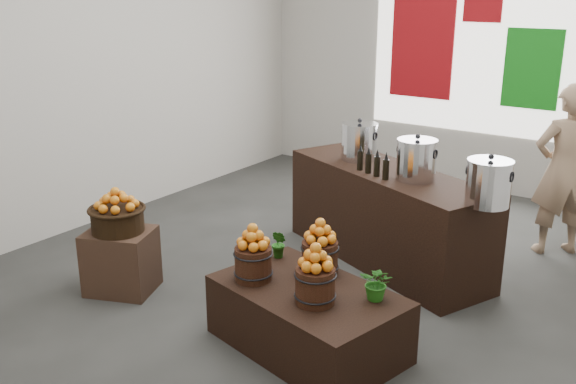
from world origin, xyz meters
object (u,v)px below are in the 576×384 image
Objects in this scene: stock_pot_left at (359,142)px; crate at (121,261)px; stock_pot_right at (488,184)px; shopper at (563,170)px; stock_pot_center at (416,161)px; display_table at (308,318)px; counter at (387,216)px; wicker_basket at (117,220)px.

crate is at bearing -119.58° from stock_pot_left.
shopper reaches higher than stock_pot_right.
stock_pot_left is 1.00× the size of stock_pot_right.
display_table is at bearing -92.91° from stock_pot_center.
stock_pot_left is at bearing 156.94° from stock_pot_center.
counter is at bearing 156.94° from stock_pot_center.
crate is at bearing -151.72° from stock_pot_right.
shopper is at bearing 46.70° from wicker_basket.
crate is 2.63m from counter.
stock_pot_center is 1.00× the size of stock_pot_right.
shopper is at bearing 82.42° from stock_pot_right.
display_table is 3.35m from shopper.
stock_pot_center is at bearing -23.06° from stock_pot_left.
wicker_basket is 2.01m from display_table.
stock_pot_left is at bearing 122.09° from display_table.
shopper is (1.37, 1.24, 0.41)m from counter.
stock_pot_left is (-0.71, 2.04, 0.90)m from display_table.
stock_pot_left is (-0.45, 0.19, 0.67)m from counter.
crate is at bearing -137.63° from stock_pot_center.
stock_pot_left and stock_pot_right have the same top height.
shopper is (3.06, 3.25, 0.20)m from wicker_basket.
stock_pot_center is (2.04, 1.86, 0.46)m from wicker_basket.
wicker_basket is 4.47m from shopper.
stock_pot_right reaches higher than display_table.
stock_pot_center is at bearing 42.37° from wicker_basket.
wicker_basket is (0.00, 0.00, 0.40)m from crate.
stock_pot_right is (2.83, 1.52, 0.46)m from wicker_basket.
shopper is (0.23, 1.72, -0.25)m from stock_pot_right.
counter is at bearing 156.94° from stock_pot_right.
stock_pot_right is at bearing 41.67° from shopper.
display_table is 3.97× the size of stock_pot_right.
crate is 0.41× the size of display_table.
counter is 1.89m from shopper.
crate reaches higher than display_table.
shopper is (3.06, 3.25, 0.60)m from crate.
crate is at bearing -162.36° from display_table.
shopper reaches higher than counter.
stock_pot_left is 1.00× the size of stock_pot_center.
shopper is at bearing 46.70° from crate.
crate is at bearing 5.95° from shopper.
crate is 4.50m from shopper.
wicker_basket is 2.63m from counter.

